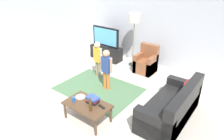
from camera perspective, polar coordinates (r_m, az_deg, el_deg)
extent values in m
plane|color=beige|center=(5.21, -4.04, -8.77)|extent=(7.80, 7.80, 0.00)
cube|color=silver|center=(7.00, 12.21, 12.10)|extent=(6.00, 0.12, 2.70)
cube|color=silver|center=(6.86, -24.06, 10.18)|extent=(0.12, 6.00, 2.70)
cube|color=#4C724C|center=(5.71, -3.82, -5.28)|extent=(2.20, 1.60, 0.01)
cube|color=black|center=(7.55, -1.63, 4.91)|extent=(1.20, 0.44, 0.50)
cube|color=black|center=(7.57, -1.85, 3.74)|extent=(1.10, 0.32, 0.03)
cube|color=black|center=(7.44, -1.75, 6.77)|extent=(0.44, 0.28, 0.03)
cube|color=black|center=(7.33, -1.79, 9.39)|extent=(1.10, 0.07, 0.68)
cube|color=#59B2D8|center=(7.30, -1.98, 9.32)|extent=(1.00, 0.01, 0.58)
cube|color=black|center=(4.73, 15.76, -10.76)|extent=(0.80, 1.80, 0.42)
cube|color=black|center=(4.54, 19.62, -9.70)|extent=(0.20, 1.80, 0.86)
cube|color=black|center=(4.08, 11.42, -15.36)|extent=(0.80, 0.20, 0.60)
cube|color=black|center=(5.33, 19.22, -5.63)|extent=(0.80, 0.20, 0.60)
cube|color=#B22823|center=(4.95, 20.31, -4.81)|extent=(0.10, 0.32, 0.32)
cube|color=brown|center=(6.63, 9.35, 1.09)|extent=(0.60, 0.60, 0.42)
cube|color=brown|center=(6.72, 10.40, 3.58)|extent=(0.60, 0.16, 0.90)
cube|color=brown|center=(6.70, 7.61, 2.32)|extent=(0.12, 0.60, 0.60)
cube|color=brown|center=(6.50, 11.26, 1.27)|extent=(0.12, 0.60, 0.60)
cylinder|color=#262626|center=(7.19, 5.75, 1.61)|extent=(0.28, 0.28, 0.02)
cylinder|color=#99844C|center=(6.92, 6.02, 7.28)|extent=(0.03, 0.03, 1.50)
cylinder|color=silver|center=(6.69, 6.38, 14.43)|extent=(0.36, 0.36, 0.28)
cylinder|color=gray|center=(6.29, -4.29, 0.43)|extent=(0.09, 0.09, 0.51)
cylinder|color=gray|center=(6.21, -3.59, 0.07)|extent=(0.09, 0.09, 0.51)
cube|color=gold|center=(6.06, -4.08, 4.29)|extent=(0.26, 0.18, 0.44)
sphere|color=beige|center=(5.95, -4.17, 7.07)|extent=(0.18, 0.18, 0.18)
cylinder|color=beige|center=(6.17, -5.00, 4.87)|extent=(0.07, 0.07, 0.39)
cylinder|color=beige|center=(5.94, -3.14, 4.09)|extent=(0.07, 0.07, 0.39)
cylinder|color=orange|center=(5.62, -2.02, -2.79)|extent=(0.09, 0.09, 0.52)
cylinder|color=orange|center=(5.55, -1.04, -3.17)|extent=(0.09, 0.09, 0.52)
cube|color=#2D478C|center=(5.37, -1.59, 1.53)|extent=(0.25, 0.14, 0.45)
sphere|color=tan|center=(5.24, -1.64, 4.68)|extent=(0.19, 0.19, 0.19)
cylinder|color=tan|center=(5.45, -2.87, 2.18)|extent=(0.07, 0.07, 0.40)
cylinder|color=tan|center=(5.26, -0.28, 1.31)|extent=(0.07, 0.07, 0.40)
cube|color=#513823|center=(4.42, -7.01, -9.67)|extent=(1.00, 0.60, 0.04)
cylinder|color=#513823|center=(4.69, -13.08, -11.06)|extent=(0.05, 0.05, 0.38)
cylinder|color=#513823|center=(4.17, -4.63, -15.84)|extent=(0.05, 0.05, 0.38)
cylinder|color=#513823|center=(4.95, -8.69, -8.42)|extent=(0.05, 0.05, 0.38)
cylinder|color=#513823|center=(4.46, -0.29, -12.47)|extent=(0.05, 0.05, 0.38)
cube|color=black|center=(4.43, -5.43, -8.91)|extent=(0.25, 0.20, 0.04)
cube|color=red|center=(4.43, -5.55, -8.36)|extent=(0.27, 0.19, 0.03)
cube|color=#388C4C|center=(4.41, -5.43, -8.08)|extent=(0.24, 0.20, 0.03)
cube|color=#334CA5|center=(4.38, -5.45, -7.82)|extent=(0.29, 0.22, 0.04)
cylinder|color=#4C3319|center=(4.14, -6.03, -9.91)|extent=(0.06, 0.06, 0.25)
cylinder|color=#4C3319|center=(4.05, -6.13, -8.14)|extent=(0.02, 0.02, 0.06)
cube|color=black|center=(4.28, -2.94, -10.28)|extent=(0.18, 0.08, 0.02)
cylinder|color=#2659B2|center=(4.48, -10.75, -8.19)|extent=(0.07, 0.07, 0.12)
cylinder|color=white|center=(4.64, -8.88, -7.46)|extent=(0.22, 0.22, 0.02)
cube|color=silver|center=(4.62, -8.71, -7.43)|extent=(0.15, 0.03, 0.01)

